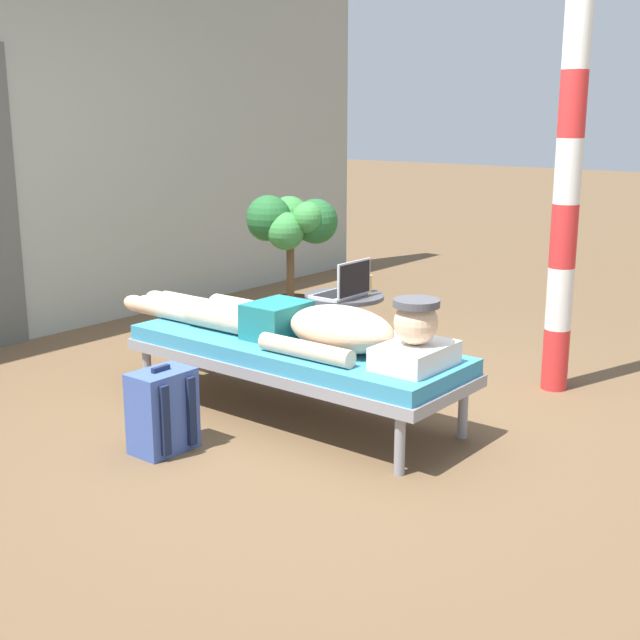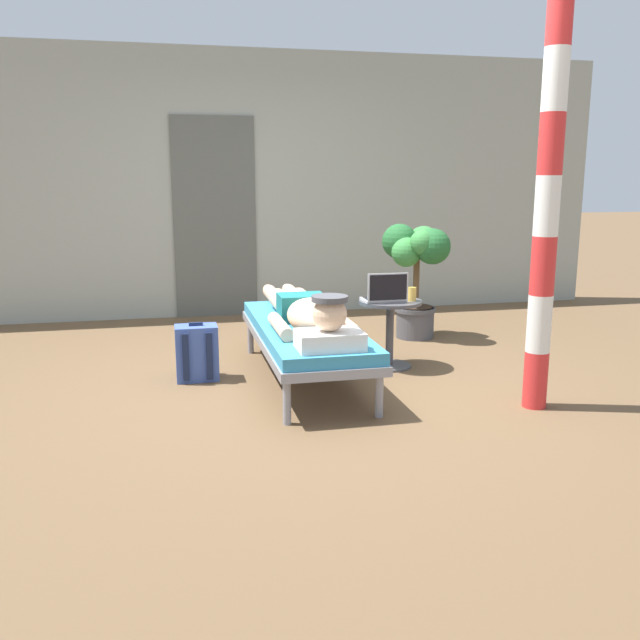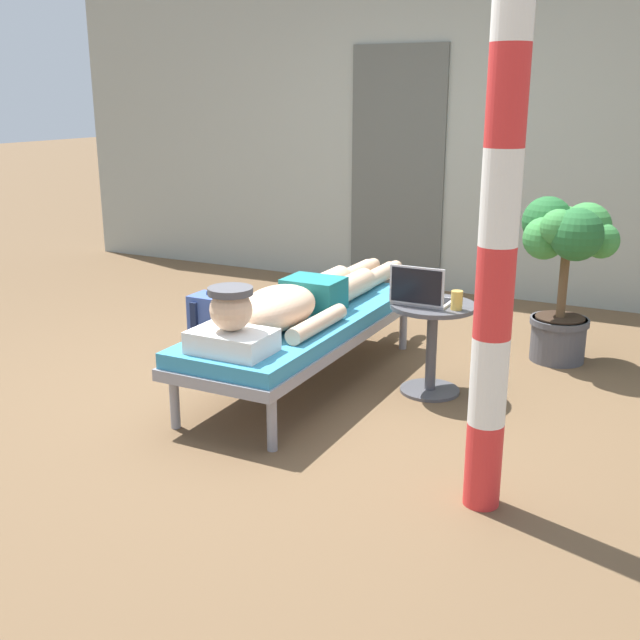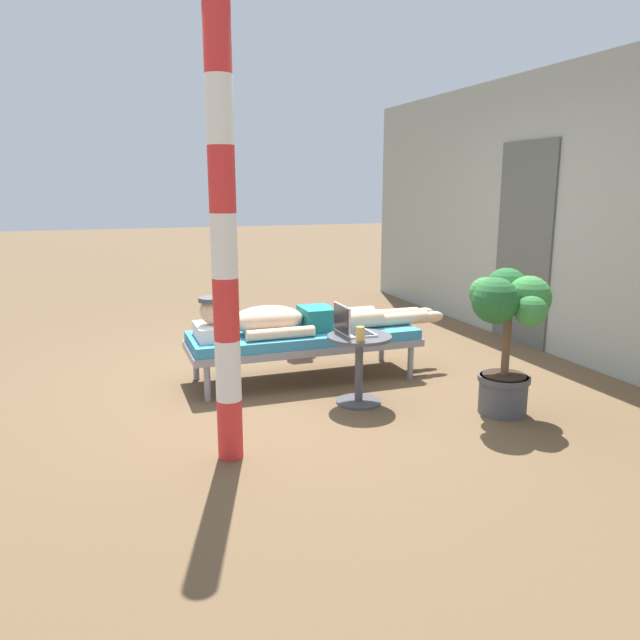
{
  "view_description": "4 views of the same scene",
  "coord_description": "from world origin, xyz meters",
  "views": [
    {
      "loc": [
        -3.26,
        -2.73,
        1.6
      ],
      "look_at": [
        0.27,
        0.09,
        0.49
      ],
      "focal_mm": 47.93,
      "sensor_mm": 36.0,
      "label": 1
    },
    {
      "loc": [
        -0.91,
        -4.61,
        1.45
      ],
      "look_at": [
        0.13,
        -0.07,
        0.47
      ],
      "focal_mm": 38.63,
      "sensor_mm": 36.0,
      "label": 2
    },
    {
      "loc": [
        2.07,
        -3.67,
        1.64
      ],
      "look_at": [
        0.24,
        -0.08,
        0.45
      ],
      "focal_mm": 43.24,
      "sensor_mm": 36.0,
      "label": 3
    },
    {
      "loc": [
        4.79,
        -1.47,
        1.6
      ],
      "look_at": [
        0.22,
        0.17,
        0.54
      ],
      "focal_mm": 34.47,
      "sensor_mm": 36.0,
      "label": 4
    }
  ],
  "objects": [
    {
      "name": "lounge_chair",
      "position": [
        0.05,
        0.08,
        0.35
      ],
      "size": [
        0.67,
        1.92,
        0.42
      ],
      "color": "gray",
      "rests_on": "ground"
    },
    {
      "name": "ground_plane",
      "position": [
        0.0,
        0.0,
        0.0
      ],
      "size": [
        40.0,
        40.0,
        0.0
      ],
      "primitive_type": "plane",
      "color": "brown"
    },
    {
      "name": "side_table",
      "position": [
        0.76,
        0.29,
        0.36
      ],
      "size": [
        0.48,
        0.48,
        0.52
      ],
      "color": "#4C4C51",
      "rests_on": "ground"
    },
    {
      "name": "potted_plant",
      "position": [
        1.29,
        1.18,
        0.7
      ],
      "size": [
        0.6,
        0.65,
        1.03
      ],
      "color": "#4C4C51",
      "rests_on": "ground"
    },
    {
      "name": "house_door_panel",
      "position": [
        -0.38,
        2.58,
        1.02
      ],
      "size": [
        0.84,
        0.03,
        2.04
      ],
      "primitive_type": "cube",
      "color": "#545651",
      "rests_on": "ground"
    },
    {
      "name": "house_wall_back",
      "position": [
        0.05,
        2.69,
        1.35
      ],
      "size": [
        7.6,
        0.2,
        2.7
      ],
      "primitive_type": "cube",
      "color": "#999E93",
      "rests_on": "ground"
    },
    {
      "name": "drink_glass",
      "position": [
        0.91,
        0.23,
        0.57
      ],
      "size": [
        0.06,
        0.06,
        0.1
      ],
      "primitive_type": "cylinder",
      "color": "gold",
      "rests_on": "side_table"
    },
    {
      "name": "porch_post",
      "position": [
        1.36,
        -0.81,
        1.27
      ],
      "size": [
        0.15,
        0.15,
        2.54
      ],
      "color": "red",
      "rests_on": "ground"
    },
    {
      "name": "backpack",
      "position": [
        -0.71,
        0.28,
        0.2
      ],
      "size": [
        0.3,
        0.26,
        0.42
      ],
      "color": "#3F59A5",
      "rests_on": "ground"
    },
    {
      "name": "person_reclining",
      "position": [
        0.05,
        0.0,
        0.52
      ],
      "size": [
        0.53,
        2.17,
        0.33
      ],
      "color": "white",
      "rests_on": "lounge_chair"
    },
    {
      "name": "laptop",
      "position": [
        0.7,
        0.24,
        0.58
      ],
      "size": [
        0.31,
        0.24,
        0.23
      ],
      "color": "silver",
      "rests_on": "side_table"
    }
  ]
}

